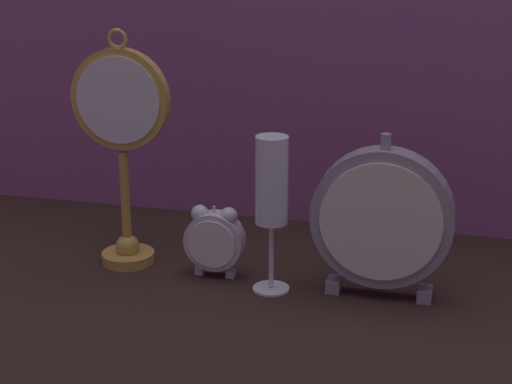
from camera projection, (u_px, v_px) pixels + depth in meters
name	position (u px, v px, depth m)	size (l,w,h in m)	color
ground_plane	(242.00, 295.00, 1.20)	(4.00, 4.00, 0.00)	black
fabric_backdrop_drape	(294.00, 15.00, 1.39)	(1.68, 0.01, 0.70)	#8E4C7F
pocket_watch_on_stand	(122.00, 141.00, 1.25)	(0.15, 0.08, 0.36)	gold
alarm_clock_twin_bell	(214.00, 238.00, 1.24)	(0.09, 0.03, 0.11)	silver
mantel_clock_silver	(382.00, 219.00, 1.16)	(0.20, 0.04, 0.23)	gray
champagne_flute	(272.00, 191.00, 1.17)	(0.05, 0.05, 0.22)	silver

